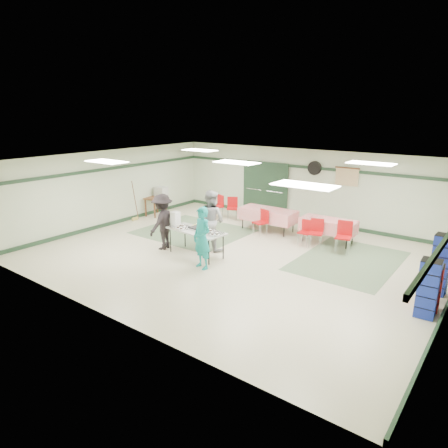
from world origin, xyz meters
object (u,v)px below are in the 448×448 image
Objects in this scene: dining_table_a at (328,225)px; chair_loose_a at (232,206)px; office_printer at (161,191)px; volunteer_grey at (211,220)px; volunteer_dark at (163,222)px; broom at (135,200)px; chair_b at (306,230)px; chair_loose_b at (218,204)px; crate_stack_red at (431,287)px; chair_a at (316,230)px; dining_table_b at (268,215)px; serving_table at (196,232)px; chair_d at (262,220)px; chair_c at (344,233)px; crate_stack_blue_a at (428,289)px; printer_table at (156,200)px; volunteer_teal at (202,238)px; crate_stack_blue_b at (441,265)px.

chair_loose_a is at bearing 171.47° from dining_table_a.
office_printer is at bearing -177.12° from dining_table_a.
volunteer_grey is 1.45m from volunteer_dark.
broom is at bearing -173.65° from chair_loose_a.
chair_loose_a is (-3.57, 1.05, 0.05)m from chair_b.
chair_loose_b is (-0.53, -0.19, 0.03)m from chair_loose_a.
chair_a is at bearing 147.34° from crate_stack_red.
volunteer_dark reaches higher than chair_b.
chair_b is (1.72, -0.57, -0.10)m from dining_table_b.
volunteer_grey is 0.92× the size of dining_table_b.
office_printer is at bearing 151.23° from serving_table.
volunteer_grey reaches higher than chair_d.
broom reaches higher than chair_loose_a.
chair_b is (2.08, 2.12, -0.43)m from volunteer_grey.
chair_c is 0.77× the size of crate_stack_blue_a.
chair_c is at bearing 114.19° from volunteer_dark.
crate_stack_red is at bearing -18.31° from printer_table.
chair_c is 3.87m from crate_stack_blue_a.
printer_table is 2.09× the size of office_printer.
volunteer_teal is 1.78× the size of printer_table.
chair_d is at bearing 179.54° from chair_b.
printer_table is at bearing -140.07° from volunteer_dark.
crate_stack_red is (7.22, 0.64, -0.34)m from volunteer_dark.
chair_c is at bearing -39.55° from dining_table_a.
chair_b reaches higher than printer_table.
volunteer_dark reaches higher than chair_c.
broom is at bearing -116.27° from chair_loose_b.
volunteer_dark is 1.12× the size of broom.
crate_stack_blue_b is 10.36m from printer_table.
office_printer is (-10.30, 1.40, 0.21)m from crate_stack_blue_b.
chair_a is 4.29m from crate_stack_red.
crate_stack_blue_b reaches higher than dining_table_a.
chair_a reaches higher than serving_table.
chair_c is at bearing -7.66° from office_printer.
serving_table is 1.98× the size of chair_c.
serving_table is 1.03× the size of volunteer_grey.
chair_d is 2.23m from chair_loose_a.
chair_loose_a reaches higher than printer_table.
office_printer reaches higher than chair_loose_b.
chair_b is 3.72m from chair_loose_a.
crate_stack_red reaches higher than chair_loose_b.
chair_a is at bearing -47.72° from chair_loose_a.
crate_stack_blue_a is 10.57m from printer_table.
crate_stack_blue_a is 1.22× the size of crate_stack_red.
volunteer_grey is 1.21× the size of broom.
volunteer_grey is at bearing 115.45° from volunteer_dark.
printer_table is (-7.55, -0.32, 0.06)m from chair_c.
volunteer_grey is 2.33× the size of chair_b.
chair_d is 2.65m from chair_loose_b.
chair_c is at bearing 139.82° from crate_stack_red.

